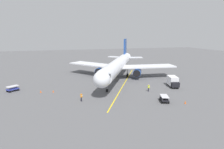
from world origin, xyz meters
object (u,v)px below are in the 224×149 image
(ground_crew_wing_walker, at_px, (149,88))
(safety_cone_wing_port, at_px, (185,102))
(baggage_cart_near_nose, at_px, (13,89))
(baggage_cart_portside, at_px, (164,99))
(airplane, at_px, (118,66))
(ground_crew_marshaller, at_px, (81,97))
(safety_cone_nose_right, at_px, (53,91))
(box_truck_starboard_side, at_px, (173,81))
(safety_cone_nose_left, at_px, (41,91))

(ground_crew_wing_walker, height_order, safety_cone_wing_port, ground_crew_wing_walker)
(baggage_cart_near_nose, relative_size, safety_cone_wing_port, 5.30)
(ground_crew_wing_walker, bearing_deg, baggage_cart_portside, 88.07)
(airplane, height_order, ground_crew_wing_walker, airplane)
(ground_crew_marshaller, distance_m, baggage_cart_near_nose, 18.61)
(ground_crew_marshaller, bearing_deg, safety_cone_wing_port, 160.22)
(baggage_cart_portside, bearing_deg, safety_cone_nose_right, -30.98)
(ground_crew_marshaller, distance_m, baggage_cart_portside, 16.59)
(baggage_cart_portside, bearing_deg, ground_crew_wing_walker, -91.93)
(ground_crew_wing_walker, bearing_deg, safety_cone_nose_right, -14.28)
(box_truck_starboard_side, relative_size, safety_cone_nose_left, 9.00)
(ground_crew_wing_walker, xyz_separation_m, safety_cone_wing_port, (-3.21, 9.27, -0.61))
(airplane, xyz_separation_m, box_truck_starboard_side, (-10.82, 12.56, -2.62))
(baggage_cart_portside, bearing_deg, safety_cone_nose_left, -29.22)
(safety_cone_nose_right, bearing_deg, baggage_cart_portside, 149.02)
(baggage_cart_near_nose, height_order, safety_cone_nose_right, baggage_cart_near_nose)
(baggage_cart_portside, xyz_separation_m, safety_cone_wing_port, (-3.46, 1.94, -0.38))
(ground_crew_wing_walker, bearing_deg, baggage_cart_near_nose, -16.36)
(ground_crew_marshaller, xyz_separation_m, safety_cone_wing_port, (-19.28, 6.93, -0.61))
(ground_crew_wing_walker, xyz_separation_m, baggage_cart_near_nose, (30.79, -9.04, -0.23))
(baggage_cart_near_nose, xyz_separation_m, box_truck_starboard_side, (-38.65, 7.04, 0.73))
(ground_crew_wing_walker, height_order, safety_cone_nose_left, ground_crew_wing_walker)
(box_truck_starboard_side, distance_m, safety_cone_nose_left, 32.50)
(baggage_cart_near_nose, distance_m, safety_cone_wing_port, 38.63)
(ground_crew_marshaller, bearing_deg, safety_cone_nose_right, -54.73)
(box_truck_starboard_side, relative_size, safety_cone_nose_right, 9.00)
(safety_cone_wing_port, bearing_deg, baggage_cart_portside, -29.30)
(ground_crew_marshaller, xyz_separation_m, ground_crew_wing_walker, (-16.06, -2.34, 0.00))
(ground_crew_wing_walker, distance_m, baggage_cart_near_nose, 32.09)
(safety_cone_nose_right, bearing_deg, airplane, -154.06)
(ground_crew_marshaller, xyz_separation_m, safety_cone_nose_left, (8.30, -8.50, -0.61))
(baggage_cart_near_nose, relative_size, baggage_cart_portside, 1.00)
(ground_crew_marshaller, relative_size, safety_cone_nose_left, 3.11)
(baggage_cart_portside, height_order, safety_cone_wing_port, baggage_cart_portside)
(baggage_cart_portside, bearing_deg, safety_cone_wing_port, 150.70)
(ground_crew_marshaller, height_order, box_truck_starboard_side, box_truck_starboard_side)
(airplane, relative_size, baggage_cart_portside, 12.74)
(ground_crew_marshaller, relative_size, baggage_cart_portside, 0.59)
(ground_crew_wing_walker, height_order, baggage_cart_portside, ground_crew_wing_walker)
(baggage_cart_near_nose, distance_m, baggage_cart_portside, 34.66)
(airplane, relative_size, safety_cone_nose_left, 67.48)
(safety_cone_nose_left, relative_size, safety_cone_wing_port, 1.00)
(box_truck_starboard_side, height_order, safety_cone_wing_port, box_truck_starboard_side)
(airplane, xyz_separation_m, safety_cone_wing_port, (-6.18, 23.84, -3.73))
(baggage_cart_portside, relative_size, safety_cone_wing_port, 5.30)
(ground_crew_wing_walker, distance_m, safety_cone_nose_left, 25.14)
(airplane, xyz_separation_m, ground_crew_marshaller, (13.10, 16.91, -3.12))
(airplane, height_order, safety_cone_nose_right, airplane)
(box_truck_starboard_side, xyz_separation_m, safety_cone_nose_right, (29.46, -3.50, -1.11))
(ground_crew_marshaller, relative_size, baggage_cart_near_nose, 0.59)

